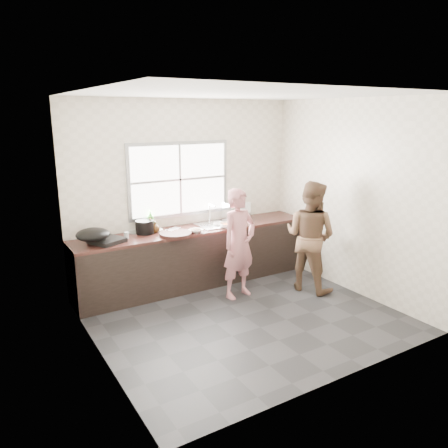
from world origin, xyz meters
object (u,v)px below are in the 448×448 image
cutting_board (176,234)px  wok (93,235)px  person_side (310,236)px  bottle_brown_short (155,227)px  bowl_mince (196,231)px  burner (107,241)px  bowl_held (218,224)px  pot_lid_left (110,242)px  bowl_crabs (227,226)px  bottle_green (150,220)px  bottle_brown_tall (151,226)px  glass_jar (126,235)px  black_pot (145,227)px  woman (239,247)px  dish_rack (236,211)px  pot_lid_right (135,232)px  plate_food (155,230)px

cutting_board → wok: wok is taller
person_side → bottle_brown_short: 2.20m
bowl_mince → burner: bearing=172.8°
wok → cutting_board: bearing=-6.8°
bowl_held → pot_lid_left: bowl_held is taller
bowl_crabs → bottle_green: size_ratio=0.59×
bottle_green → pot_lid_left: bottle_green is taller
bowl_mince → bottle_brown_tall: (-0.55, 0.31, 0.07)m
cutting_board → bowl_crabs: bowl_crabs is taller
cutting_board → glass_jar: glass_jar is taller
bowl_crabs → bottle_brown_tall: bottle_brown_tall is taller
bowl_mince → burner: (-1.22, 0.15, 0.00)m
black_pot → bottle_brown_short: 0.15m
bottle_brown_short → burner: bearing=-168.7°
wok → person_side: bearing=-18.4°
bottle_green → glass_jar: 0.51m
black_pot → bottle_brown_short: bearing=-11.5°
wok → pot_lid_left: wok is taller
woman → dish_rack: 1.04m
burner → pot_lid_right: bearing=30.7°
bottle_green → cutting_board: bearing=-67.2°
plate_food → pot_lid_right: plate_food is taller
bowl_held → bottle_green: bottle_green is taller
black_pot → bottle_green: 0.18m
bowl_mince → bowl_crabs: bearing=0.0°
woman → bowl_held: woman is taller
glass_jar → bottle_brown_short: bearing=11.2°
dish_rack → wok: bearing=-179.6°
bottle_green → pot_lid_right: size_ratio=1.20×
person_side → wok: (-2.81, 0.93, 0.21)m
plate_food → dish_rack: bearing=-1.5°
bottle_green → woman: bearing=-46.1°
glass_jar → wok: 0.48m
bottle_brown_short → wok: bearing=-169.4°
burner → bowl_held: bearing=0.8°
bowl_held → bottle_brown_tall: bearing=172.7°
bowl_held → black_pot: black_pot is taller
cutting_board → bowl_mince: (0.32, 0.00, 0.00)m
woman → bowl_mince: woman is taller
bowl_crabs → bowl_mince: bearing=180.0°
bottle_brown_tall → wok: wok is taller
burner → black_pot: bearing=16.6°
cutting_board → plate_food: size_ratio=1.93×
cutting_board → glass_jar: (-0.63, 0.21, 0.02)m
woman → pot_lid_right: 1.48m
person_side → burner: (-2.63, 0.96, 0.09)m
woman → pot_lid_left: 1.72m
bottle_brown_short → wok: size_ratio=0.35×
person_side → wok: 2.97m
pot_lid_right → cutting_board: bearing=-46.2°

